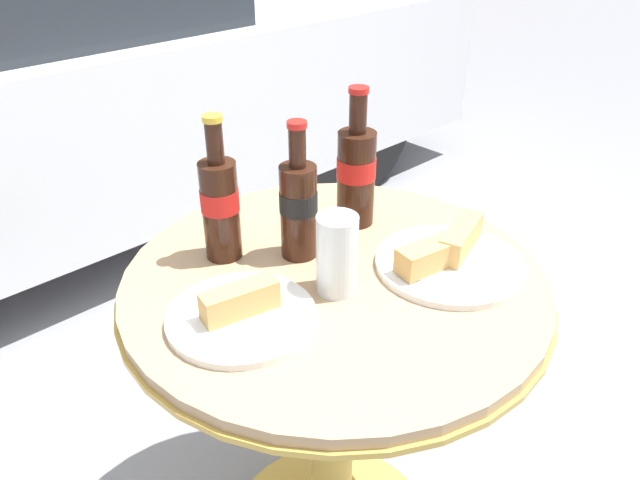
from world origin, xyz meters
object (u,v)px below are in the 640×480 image
cola_bottle_right (356,172)px  drinking_glass (337,257)px  cola_bottle_left (220,204)px  lunch_plate_near (448,258)px  lunch_plate_far (241,313)px  bistro_table (333,361)px  cola_bottle_center (296,206)px

cola_bottle_right → drinking_glass: 0.23m
cola_bottle_right → drinking_glass: size_ratio=1.98×
cola_bottle_left → lunch_plate_near: bearing=-48.8°
drinking_glass → lunch_plate_near: size_ratio=0.53×
lunch_plate_far → bistro_table: bearing=-1.9°
cola_bottle_left → cola_bottle_center: (0.09, -0.09, -0.00)m
cola_bottle_center → drinking_glass: bearing=-101.0°
cola_bottle_right → lunch_plate_near: 0.23m
cola_bottle_center → lunch_plate_near: bearing=-51.6°
cola_bottle_left → cola_bottle_right: cola_bottle_right is taller
cola_bottle_center → lunch_plate_far: 0.21m
cola_bottle_left → lunch_plate_near: cola_bottle_left is taller
cola_bottle_right → cola_bottle_center: size_ratio=1.08×
lunch_plate_near → cola_bottle_center: bearing=128.4°
bistro_table → cola_bottle_left: size_ratio=2.82×
cola_bottle_left → lunch_plate_near: 0.39m
cola_bottle_center → lunch_plate_far: bearing=-156.0°
lunch_plate_near → lunch_plate_far: (-0.34, 0.12, -0.00)m
cola_bottle_right → cola_bottle_center: cola_bottle_right is taller
cola_bottle_right → bistro_table: bearing=-146.3°
cola_bottle_right → drinking_glass: cola_bottle_right is taller
bistro_table → cola_bottle_left: (-0.10, 0.17, 0.29)m
cola_bottle_left → lunch_plate_near: (0.25, -0.29, -0.08)m
bistro_table → lunch_plate_far: size_ratio=3.19×
cola_bottle_left → cola_bottle_right: bearing=-15.6°
bistro_table → lunch_plate_far: lunch_plate_far is taller
drinking_glass → lunch_plate_near: bearing=-23.7°
cola_bottle_center → bistro_table: bearing=-86.8°
bistro_table → drinking_glass: drinking_glass is taller
bistro_table → cola_bottle_center: (-0.00, 0.09, 0.28)m
drinking_glass → lunch_plate_far: size_ratio=0.59×
cola_bottle_center → lunch_plate_near: cola_bottle_center is taller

